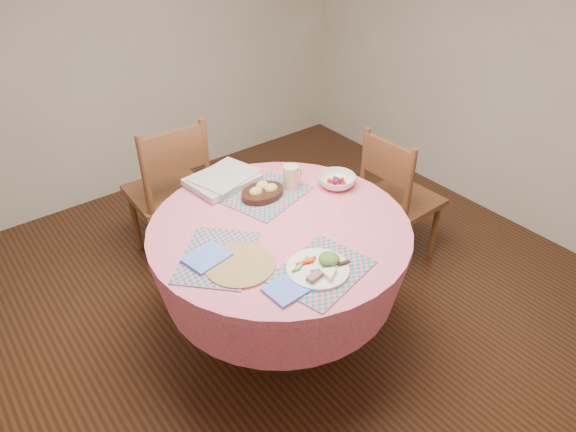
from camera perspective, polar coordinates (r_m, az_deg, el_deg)
name	(u,v)px	position (r m, az deg, el deg)	size (l,w,h in m)	color
ground	(281,336)	(2.91, -0.80, -13.14)	(4.00, 4.00, 0.00)	#331C0F
room_envelope	(277,9)	(2.01, -1.22, 22.05)	(4.01, 4.01, 2.71)	silver
dining_table	(280,257)	(2.52, -0.90, -4.60)	(1.24, 1.24, 0.75)	pink
chair_right	(396,196)	(3.21, 11.96, 2.15)	(0.41, 0.43, 0.90)	brown
chair_back	(171,189)	(3.21, -12.88, 2.89)	(0.47, 0.45, 0.98)	brown
placemat_front	(321,271)	(2.14, 3.74, -6.14)	(0.40, 0.30, 0.01)	#167E67
placemat_left	(217,257)	(2.23, -7.85, -4.51)	(0.40, 0.30, 0.01)	#167E67
placemat_back	(268,195)	(2.62, -2.26, 2.33)	(0.40, 0.30, 0.01)	#167E67
wicker_trivet	(240,265)	(2.18, -5.34, -5.42)	(0.30, 0.30, 0.01)	brown
napkin_near	(289,288)	(2.06, 0.09, -8.04)	(0.18, 0.14, 0.01)	#5B7EEA
napkin_far	(207,258)	(2.22, -8.99, -4.59)	(0.18, 0.14, 0.01)	#5B7EEA
dinner_plate	(320,267)	(2.13, 3.60, -5.70)	(0.26, 0.26, 0.05)	white
bread_bowl	(263,192)	(2.60, -2.84, 2.73)	(0.23, 0.23, 0.08)	black
latte_mug	(291,177)	(2.65, 0.35, 4.36)	(0.12, 0.08, 0.12)	beige
fruit_bowl	(337,181)	(2.70, 5.43, 3.89)	(0.24, 0.24, 0.06)	white
newspaper_stack	(223,179)	(2.73, -7.26, 4.08)	(0.39, 0.33, 0.04)	silver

